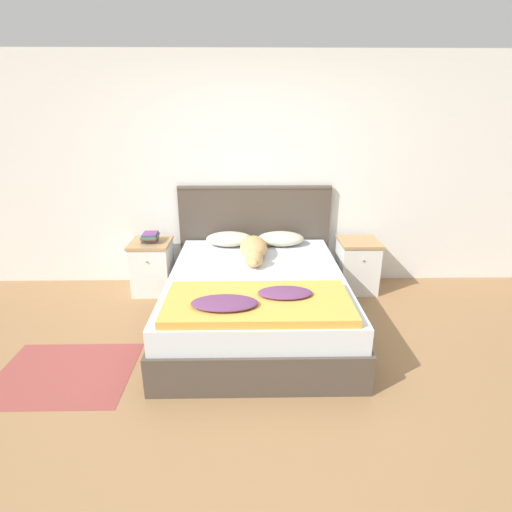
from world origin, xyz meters
TOP-DOWN VIEW (x-y plane):
  - ground_plane at (0.00, 0.00)m, footprint 16.00×16.00m
  - wall_back at (0.00, 2.13)m, footprint 9.00×0.06m
  - bed at (-0.02, 1.00)m, footprint 1.66×2.08m
  - headboard at (-0.02, 2.06)m, footprint 1.74×0.06m
  - nightstand_left at (-1.18, 1.80)m, footprint 0.44×0.46m
  - nightstand_right at (1.14, 1.80)m, footprint 0.44×0.46m
  - pillow_left at (-0.31, 1.82)m, footprint 0.51×0.33m
  - pillow_right at (0.27, 1.82)m, footprint 0.51×0.33m
  - quilt at (-0.03, 0.35)m, footprint 1.43×0.69m
  - dog at (-0.04, 1.44)m, footprint 0.28×0.81m
  - book_stack at (-1.17, 1.80)m, footprint 0.17×0.23m
  - rug at (-1.56, 0.27)m, footprint 1.06×0.84m

SIDE VIEW (x-z plane):
  - ground_plane at x=0.00m, z-range 0.00..0.00m
  - rug at x=-1.56m, z-range 0.00..0.00m
  - bed at x=-0.02m, z-range 0.00..0.53m
  - nightstand_left at x=-1.18m, z-range 0.00..0.59m
  - nightstand_right at x=1.14m, z-range 0.00..0.59m
  - quilt at x=-0.03m, z-range 0.52..0.64m
  - headboard at x=-0.02m, z-range 0.02..1.19m
  - pillow_left at x=-0.31m, z-range 0.54..0.69m
  - pillow_right at x=0.27m, z-range 0.54..0.69m
  - dog at x=-0.04m, z-range 0.53..0.72m
  - book_stack at x=-1.17m, z-range 0.60..0.69m
  - wall_back at x=0.00m, z-range 0.00..2.55m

